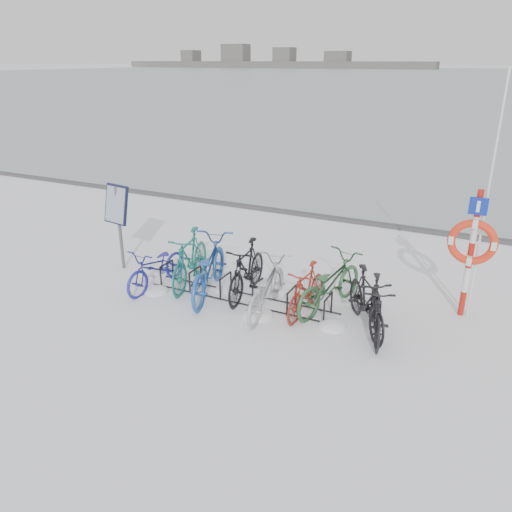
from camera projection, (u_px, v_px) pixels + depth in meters
The scene contains 17 objects.
ground at pixel (242, 299), 10.00m from camera, with size 900.00×900.00×0.00m, color white.
ice_sheet at pixel (499, 76), 139.43m from camera, with size 400.00×298.00×0.02m, color #98A5AC.
quay_edge at pixel (333, 218), 14.91m from camera, with size 400.00×0.25×0.10m, color #3F3F42.
bike_rack at pixel (241, 291), 9.93m from camera, with size 4.00×0.48×0.46m.
info_board at pixel (117, 209), 10.96m from camera, with size 0.68×0.34×1.95m.
lifebuoy_station at pixel (473, 242), 8.80m from camera, with size 0.84×0.23×4.37m.
shoreline at pixel (264, 63), 276.06m from camera, with size 180.00×12.00×9.50m.
bike_0 at pixel (157, 266), 10.39m from camera, with size 0.63×1.80×0.94m, color #222497.
bike_1 at pixel (190, 257), 10.48m from camera, with size 0.56×1.99×1.19m, color #166D5E.
bike_2 at pixel (208, 266), 10.05m from camera, with size 0.79×2.26×1.19m, color #214E9C.
bike_3 at pixel (247, 268), 10.00m from camera, with size 0.54×1.91×1.15m, color black.
bike_4 at pixel (266, 286), 9.37m from camera, with size 0.68×1.96×1.03m, color #A0A3A8.
bike_5 at pixel (306, 289), 9.31m from camera, with size 0.46×1.63×0.98m, color maroon.
bike_6 at pixel (329, 282), 9.49m from camera, with size 0.72×2.06×1.08m, color #2C5833.
bike_7 at pixel (367, 299), 8.76m from camera, with size 0.52×1.85×1.11m, color black.
bike_8 at pixel (376, 307), 8.55m from camera, with size 0.49×1.75×1.05m, color black.
snow_drifts at pixel (243, 301), 9.89m from camera, with size 4.89×1.66×0.21m.
Camera 1 is at (4.22, -7.94, 4.48)m, focal length 35.00 mm.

